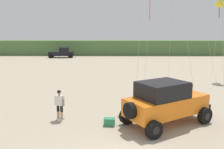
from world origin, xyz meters
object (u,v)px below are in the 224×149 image
person_watching (60,103)px  distant_pickup (62,53)px  jeep (166,102)px  cooler_box (109,122)px  kite_orange_streamer (221,5)px

person_watching → distant_pickup: distant_pickup is taller
jeep → person_watching: size_ratio=2.97×
distant_pickup → person_watching: bearing=-77.9°
person_watching → cooler_box: bearing=-16.4°
jeep → distant_pickup: bearing=110.7°
person_watching → distant_pickup: (-7.11, 33.11, 0.00)m
jeep → person_watching: (-5.59, 0.56, -0.26)m
distant_pickup → kite_orange_streamer: (20.56, -21.38, 6.41)m
jeep → distant_pickup: 35.99m
cooler_box → kite_orange_streamer: kite_orange_streamer is taller
person_watching → distant_pickup: size_ratio=0.36×
person_watching → cooler_box: 2.91m
cooler_box → distant_pickup: 35.31m
cooler_box → distant_pickup: distant_pickup is taller
person_watching → cooler_box: person_watching is taller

